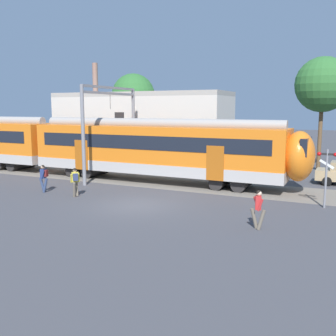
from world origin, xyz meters
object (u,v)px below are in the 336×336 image
pedestrian_yellow (75,180)px  pedestrian_navy (44,176)px  pedestrian_red (258,207)px  crossing_signal (326,169)px  commuter_train (56,144)px

pedestrian_yellow → pedestrian_navy: bearing=176.3°
pedestrian_navy → pedestrian_yellow: 2.49m
pedestrian_red → crossing_signal: bearing=65.5°
crossing_signal → pedestrian_navy: bearing=-168.4°
pedestrian_yellow → crossing_signal: size_ratio=0.56×
crossing_signal → commuter_train: bearing=171.9°
pedestrian_red → crossing_signal: crossing_signal is taller
pedestrian_navy → pedestrian_red: (13.27, -1.78, -0.03)m
pedestrian_navy → crossing_signal: crossing_signal is taller
pedestrian_yellow → crossing_signal: bearing=14.4°
pedestrian_red → commuter_train: bearing=156.0°
pedestrian_navy → pedestrian_red: 13.39m
pedestrian_red → pedestrian_yellow: bearing=171.4°
pedestrian_red → crossing_signal: (2.27, 4.97, 1.05)m
commuter_train → pedestrian_red: 19.18m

